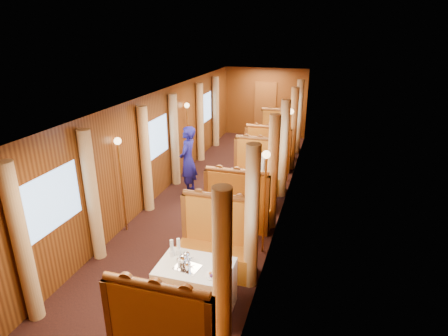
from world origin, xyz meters
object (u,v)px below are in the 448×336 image
at_px(teapot_left, 183,262).
at_px(banquette_far_fwd, 268,155).
at_px(rose_vase_mid, 250,168).
at_px(rose_vase_far, 273,129).
at_px(table_mid, 249,191).
at_px(steward, 188,161).
at_px(teapot_right, 188,267).
at_px(banquette_near_aft, 217,247).
at_px(table_near, 196,287).
at_px(table_far, 274,147).
at_px(banquette_mid_aft, 258,173).
at_px(tea_tray, 187,267).
at_px(banquette_far_aft, 279,136).
at_px(fruit_plate, 214,275).
at_px(passenger, 256,165).
at_px(teapot_back, 186,259).
at_px(banquette_mid_fwd, 238,209).

bearing_deg(teapot_left, banquette_far_fwd, 80.50).
bearing_deg(rose_vase_mid, banquette_far_fwd, 89.97).
bearing_deg(teapot_left, rose_vase_mid, 79.59).
height_order(banquette_far_fwd, rose_vase_far, banquette_far_fwd).
height_order(table_mid, steward, steward).
bearing_deg(teapot_right, banquette_near_aft, 68.58).
distance_m(table_near, teapot_right, 0.46).
height_order(table_far, rose_vase_mid, rose_vase_mid).
bearing_deg(table_far, banquette_mid_aft, -90.00).
distance_m(table_far, tea_tray, 7.09).
distance_m(banquette_near_aft, rose_vase_far, 5.99).
relative_size(table_mid, teapot_left, 5.76).
height_order(table_far, banquette_far_aft, banquette_far_aft).
relative_size(banquette_far_aft, rose_vase_far, 3.72).
bearing_deg(tea_tray, banquette_far_aft, 89.42).
distance_m(banquette_far_fwd, banquette_far_aft, 2.03).
xyz_separation_m(table_near, fruit_plate, (0.33, -0.15, 0.39)).
bearing_deg(passenger, teapot_back, -91.84).
distance_m(banquette_mid_fwd, passenger, 1.76).
height_order(fruit_plate, passenger, passenger).
height_order(banquette_near_aft, banquette_mid_fwd, same).
distance_m(table_near, banquette_mid_fwd, 2.49).
height_order(banquette_far_fwd, teapot_right, banquette_far_fwd).
distance_m(banquette_near_aft, banquette_mid_fwd, 1.47).
bearing_deg(table_near, banquette_far_aft, 90.00).
xyz_separation_m(teapot_back, passenger, (0.13, 4.20, -0.08)).
distance_m(banquette_far_aft, fruit_plate, 8.18).
height_order(banquette_far_fwd, rose_vase_mid, banquette_far_fwd).
bearing_deg(banquette_far_aft, rose_vase_mid, -90.02).
xyz_separation_m(teapot_back, fruit_plate, (0.47, -0.17, -0.05)).
bearing_deg(banquette_far_aft, steward, -110.64).
distance_m(table_mid, rose_vase_mid, 0.55).
relative_size(banquette_mid_aft, rose_vase_mid, 3.72).
distance_m(table_far, teapot_back, 6.99).
bearing_deg(teapot_left, teapot_right, -50.16).
height_order(rose_vase_far, steward, steward).
height_order(banquette_mid_aft, rose_vase_mid, banquette_mid_aft).
bearing_deg(tea_tray, fruit_plate, -9.24).
distance_m(banquette_near_aft, teapot_left, 1.16).
bearing_deg(rose_vase_mid, table_near, -89.98).
distance_m(teapot_left, teapot_right, 0.13).
bearing_deg(teapot_back, teapot_left, -99.16).
distance_m(table_near, tea_tray, 0.40).
xyz_separation_m(banquette_far_fwd, passenger, (-0.00, -1.77, 0.32)).
distance_m(banquette_near_aft, fruit_plate, 1.26).
bearing_deg(teapot_right, steward, 92.21).
bearing_deg(banquette_far_fwd, rose_vase_mid, -90.03).
distance_m(banquette_mid_aft, banquette_far_fwd, 1.47).
bearing_deg(table_near, banquette_near_aft, 90.00).
xyz_separation_m(banquette_far_fwd, teapot_back, (-0.13, -5.96, 0.40)).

